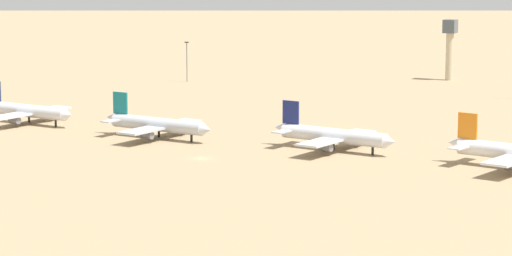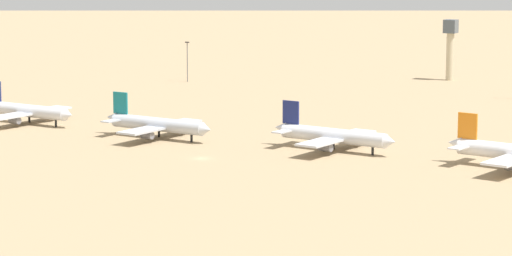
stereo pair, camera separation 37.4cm
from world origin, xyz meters
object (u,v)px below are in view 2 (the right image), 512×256
Objects in this scene: parked_jet_navy_2 at (26,111)px; parked_jet_navy_4 at (333,136)px; parked_jet_teal_3 at (157,124)px; control_tower at (450,44)px; light_pole_west at (187,59)px.

parked_jet_navy_4 is at bearing 5.94° from parked_jet_navy_2.
control_tower reaches higher than parked_jet_teal_3.
control_tower is at bearing 105.26° from parked_jet_navy_4.
parked_jet_navy_2 is 196.97m from control_tower.
control_tower is 110.46m from light_pole_west.
parked_jet_navy_2 is 1.00× the size of parked_jet_teal_3.
parked_jet_navy_4 is at bearing -45.04° from light_pole_west.
parked_jet_navy_4 is 2.36× the size of light_pole_west.
parked_jet_navy_4 is (107.43, 0.93, 0.04)m from parked_jet_navy_2.
parked_jet_navy_4 reaches higher than parked_jet_navy_2.
control_tower is (80.50, 179.42, 11.16)m from parked_jet_navy_2.
control_tower is at bearing 86.78° from parked_jet_teal_3.
parked_jet_teal_3 is (52.74, -4.68, 0.01)m from parked_jet_navy_2.
parked_jet_teal_3 is 143.86m from light_pole_west.
parked_jet_navy_2 is at bearing -114.16° from control_tower.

